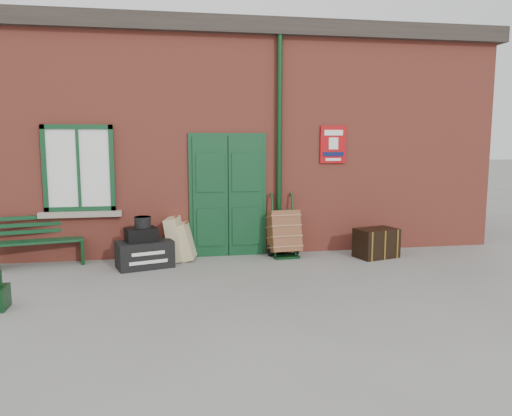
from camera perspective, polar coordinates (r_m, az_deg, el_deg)
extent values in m
plane|color=gray|center=(8.01, 0.23, -7.70)|extent=(80.00, 80.00, 0.00)
cube|color=#AF4838|center=(11.18, -2.95, 7.10)|extent=(10.00, 4.00, 4.00)
cube|color=#38302B|center=(11.35, -3.03, 18.02)|extent=(10.30, 4.30, 0.30)
cube|color=#103A1E|center=(9.17, -3.22, 1.29)|extent=(1.42, 0.12, 2.32)
cube|color=white|center=(9.19, -19.61, 4.30)|extent=(1.20, 0.08, 1.50)
cylinder|color=black|center=(9.23, 2.67, 6.94)|extent=(0.10, 0.10, 4.00)
cube|color=#A50B0F|center=(9.57, 8.81, 7.19)|extent=(0.50, 0.03, 0.70)
cube|color=#103A1E|center=(9.27, -23.49, -3.52)|extent=(1.46, 0.63, 0.04)
cube|color=#103A1E|center=(9.43, -23.52, -1.71)|extent=(1.40, 0.30, 0.38)
cube|color=black|center=(9.30, -19.23, -4.60)|extent=(0.13, 0.43, 0.42)
cube|color=black|center=(8.64, -12.60, -5.17)|extent=(1.01, 0.74, 0.45)
cube|color=black|center=(8.58, -13.00, -2.96)|extent=(0.58, 0.49, 0.23)
cylinder|color=black|center=(8.57, -12.83, -1.58)|extent=(0.34, 0.34, 0.18)
cube|color=tan|center=(9.02, -9.21, -3.48)|extent=(0.43, 0.60, 0.78)
cube|color=tan|center=(9.03, -8.06, -3.78)|extent=(0.44, 0.55, 0.68)
cube|color=black|center=(9.18, 3.45, -5.54)|extent=(0.46, 0.35, 0.04)
cylinder|color=black|center=(9.16, 2.02, -2.04)|extent=(0.06, 0.31, 1.12)
cylinder|color=black|center=(9.28, 4.32, -1.94)|extent=(0.06, 0.31, 1.12)
cylinder|color=black|center=(9.25, 1.61, -4.89)|extent=(0.06, 0.21, 0.21)
cylinder|color=black|center=(9.40, 4.62, -4.71)|extent=(0.06, 0.21, 0.21)
cube|color=brown|center=(9.22, 3.21, -2.71)|extent=(0.59, 0.63, 0.83)
cube|color=black|center=(9.41, 13.57, -3.90)|extent=(0.84, 0.66, 0.53)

